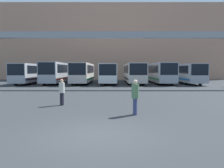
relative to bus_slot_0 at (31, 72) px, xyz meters
The scene contains 12 objects.
ground_plane 29.22m from the bus_slot_0, 65.74° to the right, with size 200.00×200.00×0.00m, color #2D3033.
building_backdrop 24.45m from the bus_slot_0, 59.41° to the left, with size 52.70×12.00×16.69m.
overhead_gantry 14.93m from the bus_slot_0, 33.87° to the right, with size 34.33×0.80×6.52m.
bus_slot_0 is the anchor object (origin of this frame).
bus_slot_1 4.04m from the bus_slot_0, ahead, with size 2.46×11.82×3.22m.
bus_slot_2 8.02m from the bus_slot_0, ahead, with size 2.49×11.90×3.12m.
bus_slot_3 12.01m from the bus_slot_0, ahead, with size 2.49×12.13×3.01m.
bus_slot_4 16.00m from the bus_slot_0, ahead, with size 2.55×12.28×3.10m.
bus_slot_5 19.97m from the bus_slot_0, ahead, with size 2.52×11.28×3.14m.
bus_slot_6 23.97m from the bus_slot_0, ahead, with size 2.48×10.95×3.02m.
pedestrian_mid_left 27.00m from the bus_slot_0, 59.64° to the right, with size 0.35×0.35×1.68m.
pedestrian_near_left 22.60m from the bus_slot_0, 65.13° to the right, with size 0.33×0.33×1.59m.
Camera 1 is at (0.55, -7.03, 2.15)m, focal length 35.00 mm.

